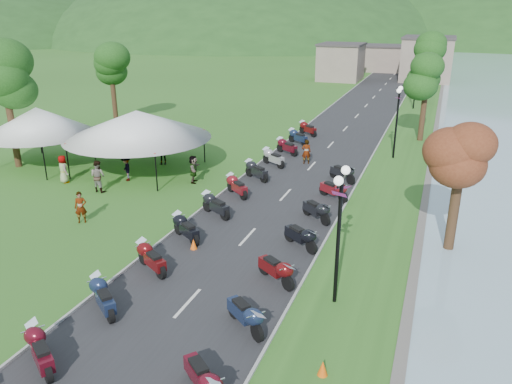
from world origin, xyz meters
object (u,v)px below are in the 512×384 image
(pedestrian_a, at_px, (83,222))
(vendor_tent_main, at_px, (139,141))
(pedestrian_b, at_px, (100,191))
(pedestrian_c, at_px, (127,181))

(pedestrian_a, bearing_deg, vendor_tent_main, 70.56)
(pedestrian_b, bearing_deg, vendor_tent_main, -85.46)
(pedestrian_a, xyz_separation_m, pedestrian_c, (-1.62, 6.31, 0.00))
(vendor_tent_main, distance_m, pedestrian_a, 8.94)
(pedestrian_a, relative_size, pedestrian_c, 1.02)
(pedestrian_b, relative_size, pedestrian_c, 1.19)
(vendor_tent_main, relative_size, pedestrian_c, 3.99)
(pedestrian_a, distance_m, pedestrian_c, 6.51)
(pedestrian_a, bearing_deg, pedestrian_c, 71.52)
(vendor_tent_main, distance_m, pedestrian_b, 4.84)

